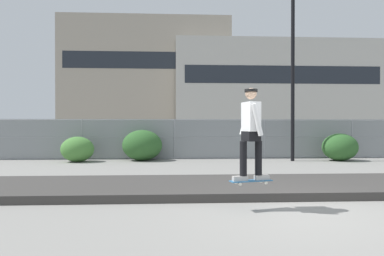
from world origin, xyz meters
TOP-DOWN VIEW (x-y plane):
  - ground_plane at (0.00, 0.00)m, footprint 120.00×120.00m
  - gravel_berm at (0.00, 2.16)m, footprint 15.59×2.67m
  - skateboard at (-0.70, 0.25)m, footprint 0.82×0.38m
  - skater at (-0.70, 0.25)m, footprint 0.72×0.62m
  - chain_fence at (-0.00, 9.70)m, footprint 21.24×0.06m
  - street_lamp at (3.06, 8.56)m, footprint 0.44×0.44m
  - parked_car_near at (-3.92, 12.60)m, footprint 4.47×2.09m
  - parked_car_mid at (1.94, 12.67)m, footprint 4.41×1.96m
  - library_building at (-6.51, 51.45)m, footprint 25.89×15.32m
  - office_block at (13.23, 47.15)m, footprint 30.28×13.39m
  - shrub_left at (-6.26, 8.67)m, footprint 1.40×1.14m
  - shrub_center at (-3.54, 9.07)m, footprint 1.76×1.44m
  - shrub_right at (5.19, 8.54)m, footprint 1.56×1.28m

SIDE VIEW (x-z plane):
  - ground_plane at x=0.00m, z-range 0.00..0.00m
  - gravel_berm at x=0.00m, z-range 0.00..0.18m
  - skateboard at x=-0.70m, z-range 0.50..0.57m
  - shrub_left at x=-6.26m, z-range 0.00..1.08m
  - shrub_right at x=5.19m, z-range 0.00..1.21m
  - shrub_center at x=-3.54m, z-range 0.00..1.36m
  - parked_car_near at x=-3.92m, z-range 0.01..1.67m
  - parked_car_mid at x=1.94m, z-range 0.01..1.67m
  - chain_fence at x=0.00m, z-range 0.01..1.86m
  - skater at x=-0.70m, z-range 0.66..2.37m
  - street_lamp at x=3.06m, z-range 0.86..8.67m
  - office_block at x=13.23m, z-range 0.00..14.01m
  - library_building at x=-6.51m, z-range 0.00..18.02m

